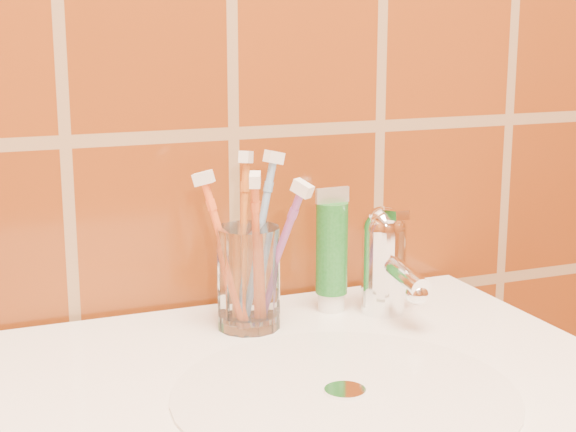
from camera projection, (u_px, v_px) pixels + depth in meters
name	position (u px, v px, depth m)	size (l,w,h in m)	color
glass_tumbler	(248.00, 278.00, 0.91)	(0.07, 0.07, 0.11)	white
toothpaste_tube	(332.00, 254.00, 0.96)	(0.04, 0.04, 0.14)	white
faucet	(386.00, 257.00, 0.96)	(0.05, 0.11, 0.12)	white
toothbrush_0	(277.00, 256.00, 0.90)	(0.06, 0.07, 0.17)	#7F408A
toothbrush_1	(256.00, 253.00, 0.89)	(0.03, 0.05, 0.18)	#CC5524
toothbrush_2	(243.00, 239.00, 0.92)	(0.04, 0.05, 0.19)	#C36722
toothbrush_3	(225.00, 252.00, 0.90)	(0.06, 0.05, 0.17)	orange
toothbrush_4	(259.00, 239.00, 0.92)	(0.06, 0.04, 0.19)	#719BCA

